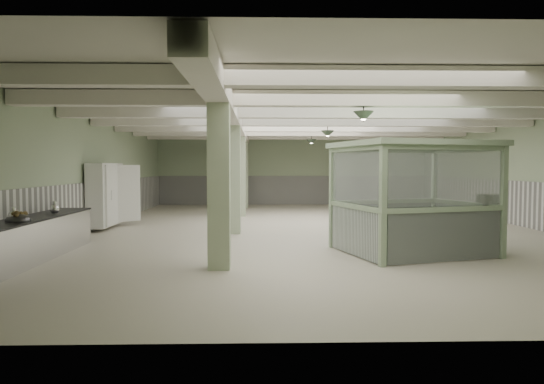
{
  "coord_description": "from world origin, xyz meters",
  "views": [
    {
      "loc": [
        -1.71,
        -15.34,
        1.98
      ],
      "look_at": [
        -1.39,
        -2.34,
        1.3
      ],
      "focal_mm": 32.0,
      "sensor_mm": 36.0,
      "label": 1
    }
  ],
  "objects_px": {
    "prep_counter": "(34,238)",
    "filing_cabinet": "(490,224)",
    "walkin_cooler": "(106,198)",
    "guard_booth": "(412,178)"
  },
  "relations": [
    {
      "from": "prep_counter",
      "to": "filing_cabinet",
      "type": "relative_size",
      "value": 3.48
    },
    {
      "from": "walkin_cooler",
      "to": "guard_booth",
      "type": "bearing_deg",
      "value": -28.5
    },
    {
      "from": "guard_booth",
      "to": "filing_cabinet",
      "type": "height_order",
      "value": "guard_booth"
    },
    {
      "from": "prep_counter",
      "to": "filing_cabinet",
      "type": "height_order",
      "value": "filing_cabinet"
    },
    {
      "from": "prep_counter",
      "to": "walkin_cooler",
      "type": "distance_m",
      "value": 5.21
    },
    {
      "from": "walkin_cooler",
      "to": "guard_booth",
      "type": "height_order",
      "value": "guard_booth"
    },
    {
      "from": "walkin_cooler",
      "to": "guard_booth",
      "type": "distance_m",
      "value": 9.59
    },
    {
      "from": "walkin_cooler",
      "to": "prep_counter",
      "type": "bearing_deg",
      "value": -89.08
    },
    {
      "from": "guard_booth",
      "to": "filing_cabinet",
      "type": "bearing_deg",
      "value": -19.88
    },
    {
      "from": "prep_counter",
      "to": "guard_booth",
      "type": "distance_m",
      "value": 8.44
    }
  ]
}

